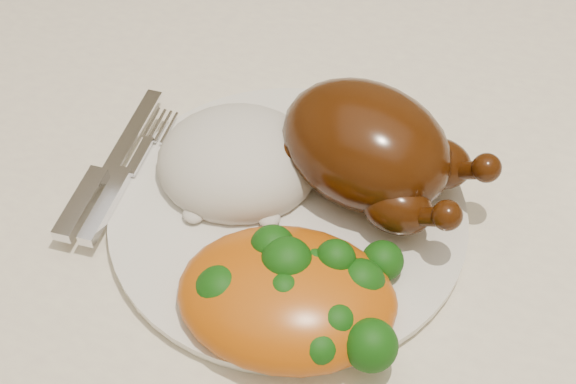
% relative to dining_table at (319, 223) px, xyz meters
% --- Properties ---
extents(dining_table, '(1.60, 0.90, 0.76)m').
position_rel_dining_table_xyz_m(dining_table, '(0.00, 0.00, 0.00)').
color(dining_table, brown).
rests_on(dining_table, floor).
extents(tablecloth, '(1.73, 1.03, 0.18)m').
position_rel_dining_table_xyz_m(tablecloth, '(0.00, 0.00, 0.07)').
color(tablecloth, beige).
rests_on(tablecloth, dining_table).
extents(dinner_plate, '(0.34, 0.34, 0.01)m').
position_rel_dining_table_xyz_m(dinner_plate, '(0.00, -0.08, 0.11)').
color(dinner_plate, white).
rests_on(dinner_plate, tablecloth).
extents(roast_chicken, '(0.18, 0.14, 0.08)m').
position_rel_dining_table_xyz_m(roast_chicken, '(0.05, -0.04, 0.15)').
color(roast_chicken, '#421E07').
rests_on(roast_chicken, dinner_plate).
extents(rice_mound, '(0.15, 0.14, 0.07)m').
position_rel_dining_table_xyz_m(rice_mound, '(-0.05, -0.06, 0.13)').
color(rice_mound, white).
rests_on(rice_mound, dinner_plate).
extents(mac_and_cheese, '(0.17, 0.14, 0.06)m').
position_rel_dining_table_xyz_m(mac_and_cheese, '(0.04, -0.16, 0.13)').
color(mac_and_cheese, '#C6610C').
rests_on(mac_and_cheese, dinner_plate).
extents(cutlery, '(0.04, 0.16, 0.01)m').
position_rel_dining_table_xyz_m(cutlery, '(-0.14, -0.11, 0.12)').
color(cutlery, silver).
rests_on(cutlery, dinner_plate).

